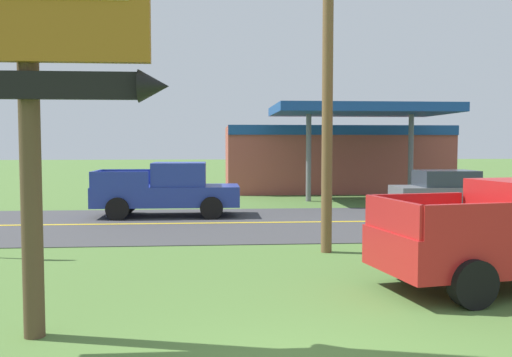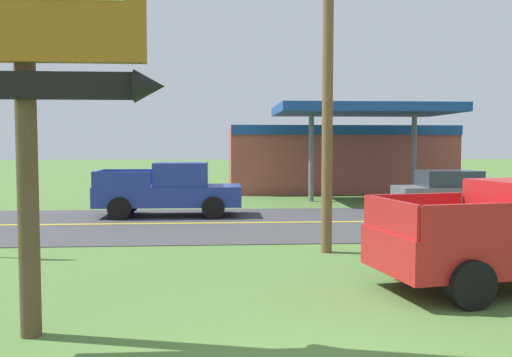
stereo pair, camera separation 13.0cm
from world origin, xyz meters
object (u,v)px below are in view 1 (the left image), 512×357
at_px(motel_sign, 28,15).
at_px(car_grey_mid_lane, 449,192).
at_px(gas_station, 334,156).
at_px(utility_pole, 328,64).
at_px(pickup_blue_on_road, 169,190).

relative_size(motel_sign, car_grey_mid_lane, 1.50).
height_order(motel_sign, gas_station, motel_sign).
bearing_deg(motel_sign, utility_pole, 48.16).
bearing_deg(pickup_blue_on_road, motel_sign, -93.45).
bearing_deg(utility_pole, gas_station, 77.13).
distance_m(pickup_blue_on_road, car_grey_mid_lane, 10.48).
bearing_deg(gas_station, pickup_blue_on_road, -128.41).
xyz_separation_m(gas_station, pickup_blue_on_road, (-8.38, -10.57, -0.98)).
height_order(utility_pole, gas_station, utility_pole).
height_order(motel_sign, car_grey_mid_lane, motel_sign).
xyz_separation_m(motel_sign, car_grey_mid_lane, (11.25, 12.79, -3.47)).
height_order(utility_pole, car_grey_mid_lane, utility_pole).
height_order(motel_sign, utility_pole, utility_pole).
height_order(motel_sign, pickup_blue_on_road, motel_sign).
relative_size(motel_sign, pickup_blue_on_road, 1.21).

